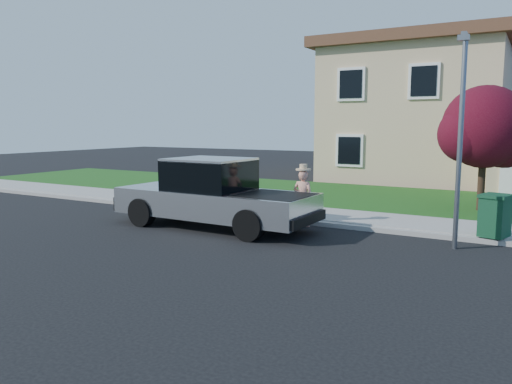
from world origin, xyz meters
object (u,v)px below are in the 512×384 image
woman (303,197)px  ornamental_tree (486,131)px  street_lamp (461,130)px  pickup_truck (213,195)px  trash_bin (495,215)px

woman → ornamental_tree: (4.03, 4.65, 1.77)m
street_lamp → woman: bearing=168.2°
pickup_truck → ornamental_tree: 8.69m
ornamental_tree → trash_bin: ornamental_tree is taller
trash_bin → street_lamp: 2.41m
woman → street_lamp: size_ratio=0.37×
woman → trash_bin: bearing=-176.7°
pickup_truck → woman: size_ratio=3.36×
woman → street_lamp: street_lamp is taller
pickup_truck → street_lamp: street_lamp is taller
ornamental_tree → street_lamp: 5.30m
pickup_truck → woman: 2.44m
pickup_truck → trash_bin: (6.75, 1.82, -0.22)m
trash_bin → street_lamp: bearing=-105.4°
pickup_truck → ornamental_tree: bearing=45.6°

